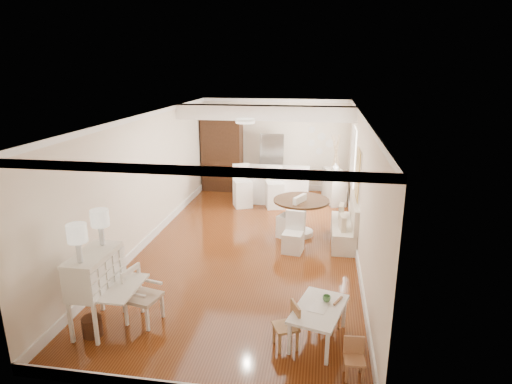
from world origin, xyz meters
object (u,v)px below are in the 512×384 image
(bar_stool_left, at_px, (243,186))
(sideboard, at_px, (334,186))
(gustavian_armchair, at_px, (143,296))
(pantry_cabinet, at_px, (222,153))
(dining_table, at_px, (301,217))
(kids_table, at_px, (318,324))
(secretary_bureau, at_px, (97,290))
(wicker_basket, at_px, (92,326))
(kids_chair_a, at_px, (286,326))
(bar_stool_right, at_px, (275,188))
(fridge, at_px, (284,164))
(breakfast_counter, at_px, (273,185))
(slip_chair_far, at_px, (291,216))
(slip_chair_near, at_px, (293,233))
(kids_chair_b, at_px, (330,314))
(kids_chair_c, at_px, (354,359))

(bar_stool_left, xyz_separation_m, sideboard, (2.49, 0.79, -0.12))
(gustavian_armchair, distance_m, bar_stool_left, 5.71)
(sideboard, bearing_deg, pantry_cabinet, 150.52)
(dining_table, bearing_deg, kids_table, -82.99)
(secretary_bureau, xyz_separation_m, wicker_basket, (0.00, -0.22, -0.46))
(kids_table, bearing_deg, gustavian_armchair, 178.98)
(gustavian_armchair, relative_size, kids_chair_a, 1.29)
(bar_stool_left, xyz_separation_m, bar_stool_right, (0.88, 0.05, -0.02))
(dining_table, xyz_separation_m, fridge, (-0.74, 3.40, 0.47))
(bar_stool_left, bearing_deg, bar_stool_right, -20.44)
(dining_table, xyz_separation_m, breakfast_counter, (-0.94, 2.35, 0.09))
(kids_table, xyz_separation_m, dining_table, (-0.48, 3.89, 0.17))
(bar_stool_right, relative_size, sideboard, 1.16)
(slip_chair_far, distance_m, fridge, 3.59)
(bar_stool_left, xyz_separation_m, pantry_cabinet, (-0.94, 1.59, 0.56))
(kids_table, height_order, pantry_cabinet, pantry_cabinet)
(kids_chair_a, height_order, slip_chair_near, slip_chair_near)
(gustavian_armchair, bearing_deg, kids_chair_b, -72.91)
(gustavian_armchair, relative_size, kids_table, 0.83)
(sideboard, bearing_deg, kids_table, -109.08)
(breakfast_counter, bearing_deg, secretary_bureau, -105.64)
(kids_chair_a, distance_m, slip_chair_near, 3.19)
(kids_chair_b, relative_size, slip_chair_near, 0.65)
(gustavian_armchair, xyz_separation_m, kids_chair_b, (2.77, 0.21, -0.15))
(gustavian_armchair, xyz_separation_m, slip_chair_near, (2.03, 2.90, -0.00))
(gustavian_armchair, relative_size, slip_chair_far, 0.84)
(bar_stool_right, bearing_deg, sideboard, 8.26)
(kids_table, relative_size, slip_chair_near, 1.22)
(secretary_bureau, distance_m, bar_stool_right, 6.27)
(bar_stool_left, relative_size, sideboard, 1.19)
(bar_stool_left, height_order, sideboard, bar_stool_left)
(breakfast_counter, bearing_deg, dining_table, -68.19)
(kids_chair_c, xyz_separation_m, bar_stool_left, (-2.64, 6.43, 0.32))
(sideboard, bearing_deg, wicker_basket, -133.33)
(dining_table, xyz_separation_m, pantry_cabinet, (-2.64, 3.43, 0.72))
(wicker_basket, distance_m, kids_chair_a, 2.79)
(kids_chair_a, bearing_deg, breakfast_counter, 164.35)
(pantry_cabinet, distance_m, fridge, 1.92)
(kids_table, height_order, bar_stool_left, bar_stool_left)
(kids_table, relative_size, bar_stool_right, 0.91)
(kids_table, relative_size, slip_chair_far, 1.02)
(gustavian_armchair, bearing_deg, slip_chair_near, -22.23)
(bar_stool_right, bearing_deg, bar_stool_left, 166.97)
(gustavian_armchair, distance_m, sideboard, 7.11)
(kids_chair_c, height_order, slip_chair_near, slip_chair_near)
(kids_chair_c, distance_m, fridge, 8.19)
(fridge, bearing_deg, kids_chair_c, -78.15)
(pantry_cabinet, relative_size, fridge, 1.28)
(secretary_bureau, relative_size, slip_chair_near, 1.41)
(slip_chair_far, bearing_deg, kids_chair_b, 39.29)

